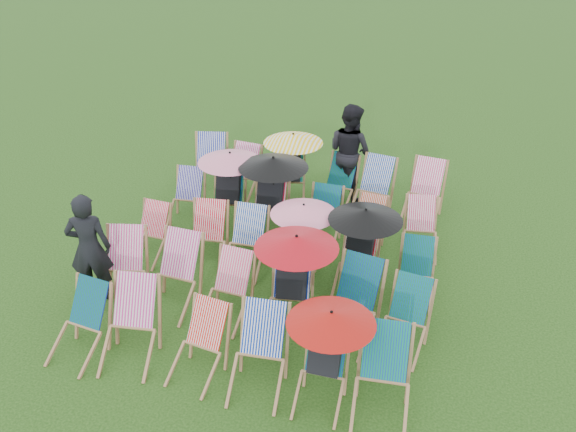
% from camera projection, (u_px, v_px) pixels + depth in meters
% --- Properties ---
extents(ground, '(100.00, 100.00, 0.00)m').
position_uv_depth(ground, '(276.00, 275.00, 9.80)').
color(ground, black).
rests_on(ground, ground).
extents(deckchair_0, '(0.73, 0.92, 0.91)m').
position_uv_depth(deckchair_0, '(78.00, 325.00, 8.08)').
color(deckchair_0, '#926844').
rests_on(deckchair_0, ground).
extents(deckchair_1, '(0.75, 0.98, 1.00)m').
position_uv_depth(deckchair_1, '(129.00, 325.00, 8.00)').
color(deckchair_1, '#926844').
rests_on(deckchair_1, ground).
extents(deckchair_2, '(0.72, 0.90, 0.88)m').
position_uv_depth(deckchair_2, '(198.00, 345.00, 7.77)').
color(deckchair_2, '#926844').
rests_on(deckchair_2, ground).
extents(deckchair_3, '(0.68, 0.93, 0.97)m').
position_uv_depth(deckchair_3, '(258.00, 355.00, 7.55)').
color(deckchair_3, '#926844').
rests_on(deckchair_3, ground).
extents(deckchair_4, '(1.02, 1.06, 1.21)m').
position_uv_depth(deckchair_4, '(325.00, 356.00, 7.31)').
color(deckchair_4, '#926844').
rests_on(deckchair_4, ground).
extents(deckchair_5, '(0.71, 0.95, 0.99)m').
position_uv_depth(deckchair_5, '(383.00, 379.00, 7.18)').
color(deckchair_5, '#926844').
rests_on(deckchair_5, ground).
extents(deckchair_6, '(0.80, 0.99, 0.96)m').
position_uv_depth(deckchair_6, '(122.00, 268.00, 9.12)').
color(deckchair_6, '#926844').
rests_on(deckchair_6, ground).
extents(deckchair_7, '(0.73, 0.97, 1.00)m').
position_uv_depth(deckchair_7, '(172.00, 275.00, 8.94)').
color(deckchair_7, '#926844').
rests_on(deckchair_7, ground).
extents(deckchair_8, '(0.69, 0.89, 0.90)m').
position_uv_depth(deckchair_8, '(227.00, 290.00, 8.71)').
color(deckchair_8, '#926844').
rests_on(deckchair_8, ground).
extents(deckchair_9, '(1.12, 1.20, 1.32)m').
position_uv_depth(deckchair_9, '(292.00, 280.00, 8.49)').
color(deckchair_9, '#926844').
rests_on(deckchair_9, ground).
extents(deckchair_10, '(0.85, 1.05, 1.02)m').
position_uv_depth(deckchair_10, '(351.00, 304.00, 8.36)').
color(deckchair_10, '#926844').
rests_on(deckchair_10, ground).
extents(deckchair_11, '(0.73, 0.91, 0.89)m').
position_uv_depth(deckchair_11, '(405.00, 319.00, 8.18)').
color(deckchair_11, '#926844').
rests_on(deckchair_11, ground).
extents(deckchair_12, '(0.62, 0.81, 0.82)m').
position_uv_depth(deckchair_12, '(148.00, 234.00, 10.06)').
color(deckchair_12, '#926844').
rests_on(deckchair_12, ground).
extents(deckchair_13, '(0.69, 0.90, 0.92)m').
position_uv_depth(deckchair_13, '(206.00, 237.00, 9.88)').
color(deckchair_13, '#926844').
rests_on(deckchair_13, ground).
extents(deckchair_14, '(0.61, 0.85, 0.92)m').
position_uv_depth(deckchair_14, '(245.00, 242.00, 9.76)').
color(deckchair_14, '#926844').
rests_on(deckchair_14, ground).
extents(deckchair_15, '(0.99, 1.04, 1.17)m').
position_uv_depth(deckchair_15, '(300.00, 240.00, 9.52)').
color(deckchair_15, '#926844').
rests_on(deckchair_15, ground).
extents(deckchair_16, '(1.07, 1.12, 1.27)m').
position_uv_depth(deckchair_16, '(359.00, 248.00, 9.22)').
color(deckchair_16, '#926844').
rests_on(deckchair_16, ground).
extents(deckchair_17, '(0.57, 0.79, 0.84)m').
position_uv_depth(deckchair_17, '(416.00, 273.00, 9.12)').
color(deckchair_17, '#926844').
rests_on(deckchair_17, ground).
extents(deckchair_18, '(0.61, 0.82, 0.86)m').
position_uv_depth(deckchair_18, '(186.00, 198.00, 11.07)').
color(deckchair_18, '#926844').
rests_on(deckchair_18, ground).
extents(deckchair_19, '(1.09, 1.17, 1.29)m').
position_uv_depth(deckchair_19, '(228.00, 188.00, 10.83)').
color(deckchair_19, '#926844').
rests_on(deckchair_19, ground).
extents(deckchair_20, '(1.15, 1.20, 1.36)m').
position_uv_depth(deckchair_20, '(270.00, 195.00, 10.53)').
color(deckchair_20, '#926844').
rests_on(deckchair_20, ground).
extents(deckchair_21, '(0.60, 0.83, 0.88)m').
position_uv_depth(deckchair_21, '(322.00, 218.00, 10.44)').
color(deckchair_21, '#926844').
rests_on(deckchair_21, ground).
extents(deckchair_22, '(0.65, 0.82, 0.81)m').
position_uv_depth(deckchair_22, '(366.00, 226.00, 10.29)').
color(deckchair_22, '#926844').
rests_on(deckchair_22, ground).
extents(deckchair_23, '(0.65, 0.83, 0.84)m').
position_uv_depth(deckchair_23, '(421.00, 229.00, 10.18)').
color(deckchair_23, '#926844').
rests_on(deckchair_23, ground).
extents(deckchair_24, '(0.84, 1.04, 1.01)m').
position_uv_depth(deckchair_24, '(209.00, 166.00, 12.00)').
color(deckchair_24, '#926844').
rests_on(deckchair_24, ground).
extents(deckchair_25, '(0.73, 0.94, 0.94)m').
position_uv_depth(deckchair_25, '(240.00, 174.00, 11.77)').
color(deckchair_25, '#926844').
rests_on(deckchair_25, ground).
extents(deckchair_26, '(1.07, 1.17, 1.27)m').
position_uv_depth(deckchair_26, '(291.00, 167.00, 11.58)').
color(deckchair_26, '#926844').
rests_on(deckchair_26, ground).
extents(deckchair_27, '(0.74, 0.92, 0.89)m').
position_uv_depth(deckchair_27, '(337.00, 184.00, 11.49)').
color(deckchair_27, '#926844').
rests_on(deckchair_27, ground).
extents(deckchair_28, '(0.81, 1.00, 0.97)m').
position_uv_depth(deckchair_28, '(372.00, 189.00, 11.21)').
color(deckchair_28, '#926844').
rests_on(deckchair_28, ground).
extents(deckchair_29, '(0.76, 0.97, 0.96)m').
position_uv_depth(deckchair_29, '(424.00, 192.00, 11.15)').
color(deckchair_29, '#926844').
rests_on(deckchair_29, ground).
extents(person_left, '(0.70, 0.56, 1.67)m').
position_uv_depth(person_left, '(89.00, 248.00, 8.92)').
color(person_left, black).
rests_on(person_left, ground).
extents(person_rear, '(1.10, 1.03, 1.79)m').
position_uv_depth(person_rear, '(350.00, 151.00, 11.63)').
color(person_rear, black).
rests_on(person_rear, ground).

